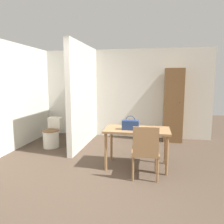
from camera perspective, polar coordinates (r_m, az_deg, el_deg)
name	(u,v)px	position (r m, az deg, el deg)	size (l,w,h in m)	color
ground_plane	(77,195)	(3.41, -9.12, -20.55)	(16.00, 16.00, 0.00)	#4C3D30
wall_back	(117,94)	(6.37, 1.31, 4.85)	(5.26, 0.12, 2.50)	silver
wall_left	(11,97)	(5.56, -24.91, 3.55)	(0.12, 4.42, 2.50)	silver
partition_wall	(84,96)	(5.49, -7.44, 4.21)	(0.12, 2.03, 2.50)	silver
dining_table	(137,133)	(4.12, 6.55, -5.59)	(1.20, 0.65, 0.74)	#997047
wooden_chair	(145,150)	(3.70, 8.71, -9.86)	(0.48, 0.48, 0.91)	#997047
toilet	(52,135)	(5.63, -15.42, -5.85)	(0.41, 0.56, 0.70)	silver
handbag	(130,125)	(4.00, 4.83, -3.36)	(0.30, 0.14, 0.26)	navy
wooden_cabinet	(173,105)	(6.04, 15.72, 1.68)	(0.49, 0.45, 1.94)	brown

